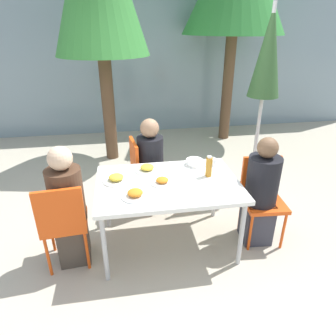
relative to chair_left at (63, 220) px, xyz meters
The scene contains 17 objects.
ground_plane 1.11m from the chair_left, ahead, with size 24.00×24.00×0.00m, color #B2A893.
building_facade 4.22m from the chair_left, 76.32° to the left, with size 10.00×0.20×3.00m.
dining_table 1.00m from the chair_left, ahead, with size 1.36×0.93×0.73m.
chair_left is the anchor object (origin of this frame).
person_left 0.11m from the chair_left, 62.78° to the left, with size 0.31×0.31×1.18m.
chair_right 1.96m from the chair_left, ahead, with size 0.43×0.43×0.88m.
person_right 1.90m from the chair_left, ahead, with size 0.32×0.32×1.15m.
chair_far 1.21m from the chair_left, 49.10° to the left, with size 0.45×0.45×0.88m.
person_far 1.24m from the chair_left, 44.92° to the left, with size 0.31×0.31×1.15m.
closed_umbrella 2.80m from the chair_left, 25.59° to the left, with size 0.38×0.38×2.32m.
plate_0 0.95m from the chair_left, ahead, with size 0.21×0.21×0.06m.
plate_1 0.60m from the chair_left, 28.40° to the left, with size 0.26×0.26×0.07m.
plate_2 0.69m from the chair_left, ahead, with size 0.25×0.25×0.07m.
plate_3 0.94m from the chair_left, 28.61° to the left, with size 0.25×0.25×0.07m.
bottle 1.44m from the chair_left, ahead, with size 0.06×0.06×0.21m.
drinking_cup 1.58m from the chair_left, 16.76° to the left, with size 0.08×0.08×0.08m.
salad_bowl 1.43m from the chair_left, 20.82° to the left, with size 0.18×0.18×0.06m.
Camera 1 is at (-0.41, -2.48, 2.09)m, focal length 32.00 mm.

